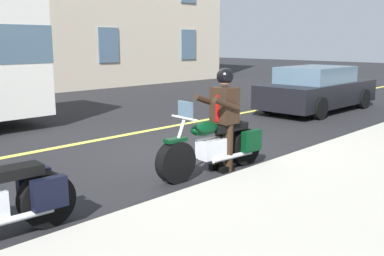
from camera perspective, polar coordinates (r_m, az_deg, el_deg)
The scene contains 5 objects.
ground_plane at distance 8.74m, azimuth -1.70°, elevation -3.05°, with size 80.00×80.00×0.00m, color black.
lane_center_stripe at distance 10.24m, azimuth -9.49°, elevation -1.04°, with size 60.00×0.16×0.01m, color #E5DB4C.
motorcycle_main at distance 7.26m, azimuth 3.09°, elevation -2.37°, with size 2.22×0.71×1.26m.
rider_main at distance 7.28m, azimuth 4.20°, elevation 2.34°, with size 0.65×0.59×1.74m.
car_silver at distance 14.29m, azimuth 16.11°, elevation 4.93°, with size 4.60×1.92×1.40m.
Camera 1 is at (5.86, 6.11, 2.16)m, focal length 40.64 mm.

